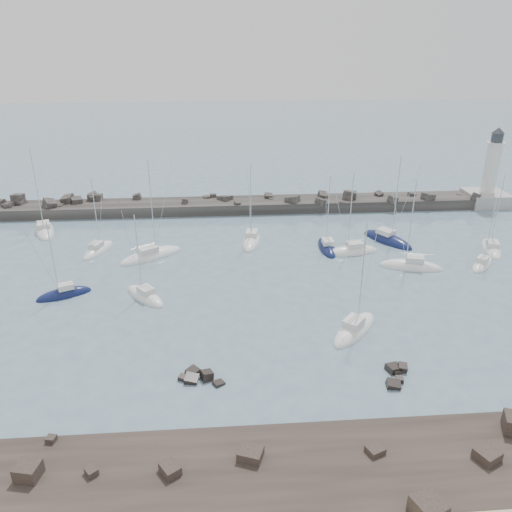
% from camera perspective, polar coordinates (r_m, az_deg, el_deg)
% --- Properties ---
extents(ground, '(400.00, 400.00, 0.00)m').
position_cam_1_polar(ground, '(54.43, -1.94, -7.59)').
color(ground, slate).
rests_on(ground, ground).
extents(rock_shelf, '(140.00, 12.06, 2.06)m').
position_cam_1_polar(rock_shelf, '(37.45, -0.55, -25.37)').
color(rock_shelf, black).
rests_on(rock_shelf, ground).
extents(rock_cluster_near, '(4.35, 3.00, 1.61)m').
position_cam_1_polar(rock_cluster_near, '(46.60, -6.66, -13.70)').
color(rock_cluster_near, black).
rests_on(rock_cluster_near, ground).
extents(rock_cluster_far, '(2.83, 3.77, 1.42)m').
position_cam_1_polar(rock_cluster_far, '(48.59, 15.64, -12.86)').
color(rock_cluster_far, black).
rests_on(rock_cluster_far, ground).
extents(breakwater, '(115.00, 7.20, 4.89)m').
position_cam_1_polar(breakwater, '(89.21, -8.38, 5.25)').
color(breakwater, '#2C2927').
rests_on(breakwater, ground).
extents(lighthouse, '(7.00, 7.00, 14.60)m').
position_cam_1_polar(lighthouse, '(100.69, 24.94, 7.08)').
color(lighthouse, '#9A9B96').
rests_on(lighthouse, ground).
extents(sailboat_1, '(5.76, 9.46, 14.23)m').
position_cam_1_polar(sailboat_1, '(85.93, -23.02, 2.70)').
color(sailboat_1, white).
rests_on(sailboat_1, ground).
extents(sailboat_2, '(6.58, 4.41, 10.30)m').
position_cam_1_polar(sailboat_2, '(63.82, -21.07, -4.14)').
color(sailboat_2, '#101843').
rests_on(sailboat_2, ground).
extents(sailboat_3, '(4.49, 7.41, 11.34)m').
position_cam_1_polar(sailboat_3, '(75.15, -17.58, 0.60)').
color(sailboat_3, white).
rests_on(sailboat_3, ground).
extents(sailboat_4, '(9.36, 7.73, 14.70)m').
position_cam_1_polar(sailboat_4, '(71.35, -11.90, -0.02)').
color(sailboat_4, white).
rests_on(sailboat_4, ground).
extents(sailboat_5, '(6.09, 6.72, 11.10)m').
position_cam_1_polar(sailboat_5, '(60.62, -12.56, -4.55)').
color(sailboat_5, white).
rests_on(sailboat_5, ground).
extents(sailboat_6, '(4.08, 8.52, 13.02)m').
position_cam_1_polar(sailboat_6, '(74.92, -0.52, 1.71)').
color(sailboat_6, white).
rests_on(sailboat_6, ground).
extents(sailboat_7, '(7.19, 7.79, 12.95)m').
position_cam_1_polar(sailboat_7, '(53.83, 11.18, -8.30)').
color(sailboat_7, white).
rests_on(sailboat_7, ground).
extents(sailboat_8, '(7.07, 9.04, 14.18)m').
position_cam_1_polar(sailboat_8, '(77.82, 14.77, 1.76)').
color(sailboat_8, '#101843').
rests_on(sailboat_8, ground).
extents(sailboat_9, '(8.53, 4.71, 13.04)m').
position_cam_1_polar(sailboat_9, '(69.71, 17.25, -1.18)').
color(sailboat_9, white).
rests_on(sailboat_9, ground).
extents(sailboat_10, '(4.49, 7.95, 12.02)m').
position_cam_1_polar(sailboat_10, '(79.77, 25.27, 0.72)').
color(sailboat_10, white).
rests_on(sailboat_10, ground).
extents(sailboat_12, '(5.58, 5.82, 9.93)m').
position_cam_1_polar(sailboat_12, '(73.78, 24.43, -0.92)').
color(sailboat_12, white).
rests_on(sailboat_12, ground).
extents(sailboat_13, '(8.19, 3.61, 12.62)m').
position_cam_1_polar(sailboat_13, '(72.46, 10.88, 0.46)').
color(sailboat_13, white).
rests_on(sailboat_13, ground).
extents(sailboat_14, '(2.28, 7.28, 11.67)m').
position_cam_1_polar(sailboat_14, '(73.27, 8.10, 0.93)').
color(sailboat_14, '#101843').
rests_on(sailboat_14, ground).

